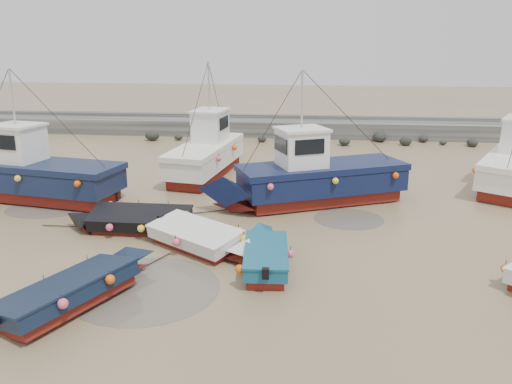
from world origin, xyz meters
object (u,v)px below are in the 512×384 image
dinghy_1 (78,286)px  dinghy_4 (132,218)px  dinghy_2 (266,251)px  person (115,200)px  dinghy_5 (203,236)px  cabin_boat_2 (310,177)px  cabin_boat_0 (28,173)px  cabin_boat_1 (209,151)px

dinghy_1 → dinghy_4: size_ratio=0.96×
dinghy_2 → dinghy_4: size_ratio=0.84×
dinghy_4 → person: size_ratio=3.58×
dinghy_5 → cabin_boat_2: cabin_boat_2 is taller
cabin_boat_2 → person: (-9.46, -0.54, -1.31)m
dinghy_2 → cabin_boat_2: size_ratio=0.51×
cabin_boat_0 → cabin_boat_2: 13.70m
dinghy_4 → dinghy_1: bearing=-177.1°
dinghy_5 → cabin_boat_0: 10.99m
dinghy_2 → dinghy_4: 6.39m
dinghy_1 → dinghy_4: same height
cabin_boat_1 → dinghy_1: bearing=-84.9°
dinghy_5 → dinghy_4: bearing=-83.8°
cabin_boat_1 → person: 6.60m
person → cabin_boat_0: bearing=4.2°
dinghy_4 → person: dinghy_4 is taller
person → dinghy_2: bearing=144.7°
cabin_boat_0 → dinghy_5: bearing=-108.5°
dinghy_2 → dinghy_4: same height
cabin_boat_2 → dinghy_5: bearing=123.1°
dinghy_4 → cabin_boat_0: 7.32m
cabin_boat_1 → dinghy_2: bearing=-60.1°
cabin_boat_0 → cabin_boat_2: (13.68, 0.59, 0.00)m
dinghy_5 → dinghy_2: bearing=98.4°
dinghy_4 → cabin_boat_2: (7.31, 4.12, 0.77)m
dinghy_5 → person: size_ratio=2.97×
cabin_boat_2 → person: size_ratio=5.93×
dinghy_5 → cabin_boat_2: 7.09m
person → dinghy_5: bearing=139.6°
dinghy_1 → person: dinghy_1 is taller
dinghy_2 → cabin_boat_1: 12.37m
dinghy_5 → cabin_boat_2: (4.03, 5.79, 0.76)m
cabin_boat_1 → cabin_boat_2: bearing=-29.2°
dinghy_1 → cabin_boat_1: (1.35, 14.61, 0.80)m
dinghy_2 → person: bearing=137.5°
dinghy_1 → cabin_boat_2: bearing=82.2°
cabin_boat_2 → cabin_boat_0: bearing=70.4°
cabin_boat_1 → person: bearing=-115.2°
dinghy_2 → cabin_boat_2: 7.13m
dinghy_4 → cabin_boat_0: cabin_boat_0 is taller
cabin_boat_0 → dinghy_2: bearing=-107.8°
dinghy_2 → cabin_boat_0: bearing=148.8°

